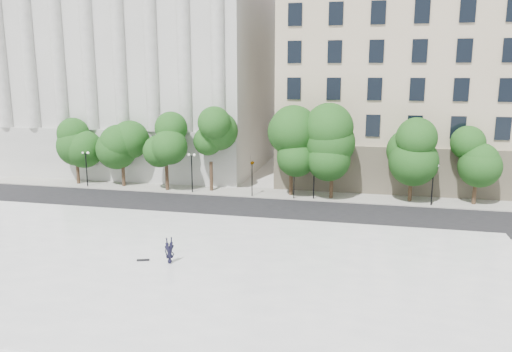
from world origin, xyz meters
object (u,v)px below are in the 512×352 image
object	(u,v)px
traffic_light_east	(294,163)
person_lying	(170,260)
skateboard	(143,260)
traffic_light_west	(252,161)

from	to	relation	value
traffic_light_east	person_lying	size ratio (longest dim) A/B	2.47
skateboard	traffic_light_west	bearing A→B (deg)	63.61
traffic_light_west	person_lying	distance (m)	19.69
traffic_light_west	traffic_light_east	distance (m)	4.23
person_lying	skateboard	distance (m)	1.87
traffic_light_west	traffic_light_east	size ratio (longest dim) A/B	1.00
traffic_light_east	person_lying	bearing A→B (deg)	-104.62
traffic_light_east	person_lying	distance (m)	20.32
traffic_light_east	skateboard	world-z (taller)	traffic_light_east
person_lying	traffic_light_west	bearing A→B (deg)	54.80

